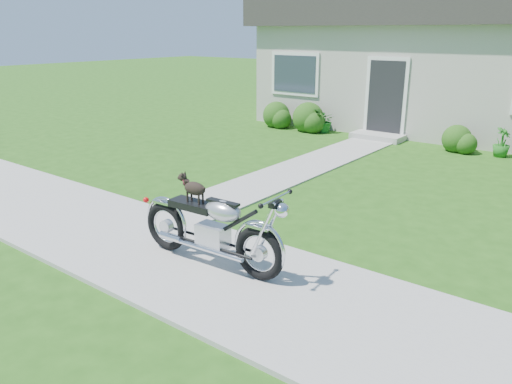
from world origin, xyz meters
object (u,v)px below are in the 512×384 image
house (478,56)px  potted_plant_right (502,142)px  potted_plant_left (324,121)px  motorcycle_with_dog (212,228)px

house → potted_plant_right: size_ratio=18.09×
potted_plant_left → house: bearing=47.6°
motorcycle_with_dog → potted_plant_left: bearing=108.4°
potted_plant_left → potted_plant_right: bearing=0.0°
potted_plant_right → potted_plant_left: bearing=180.0°
house → potted_plant_right: 4.23m
potted_plant_right → motorcycle_with_dog: bearing=-99.9°
house → potted_plant_right: (1.66, -3.44, -1.81)m
house → motorcycle_with_dog: (0.18, -11.94, -1.62)m
motorcycle_with_dog → potted_plant_right: bearing=77.1°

